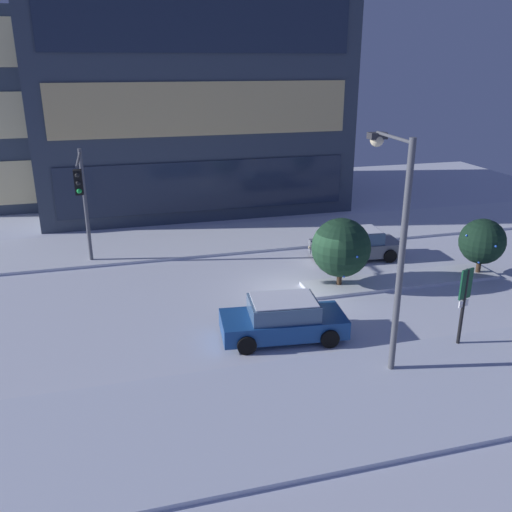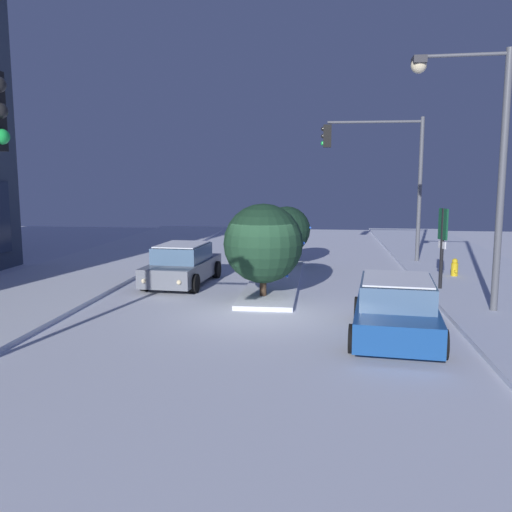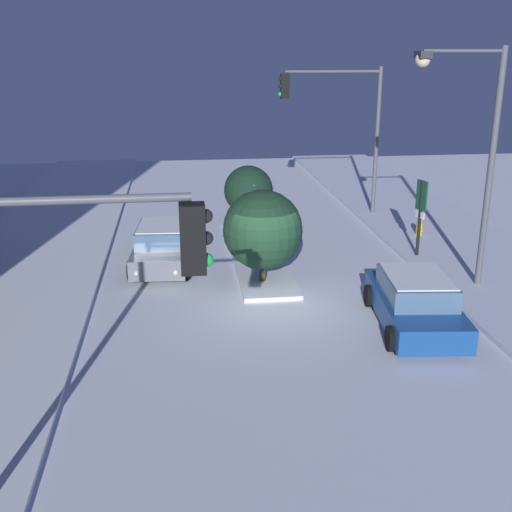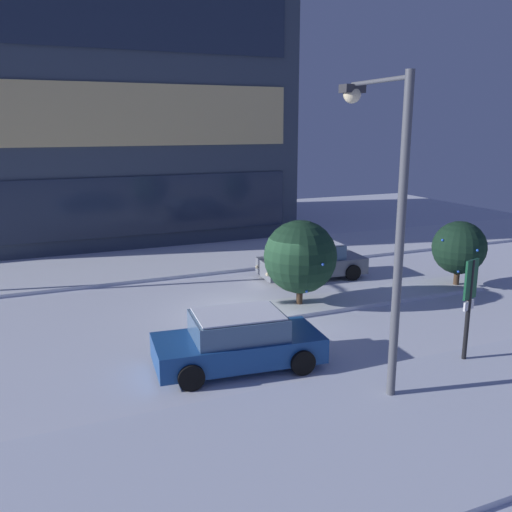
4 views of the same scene
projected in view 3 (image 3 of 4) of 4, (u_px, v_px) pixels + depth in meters
name	position (u px, v px, depth m)	size (l,w,h in m)	color
ground	(272.00, 305.00, 18.73)	(52.00, 52.00, 0.00)	silver
median_strip	(256.00, 254.00, 23.19)	(9.00, 1.80, 0.14)	silver
car_near	(415.00, 302.00, 17.09)	(4.62, 2.48, 1.49)	#19478C
car_far	(162.00, 246.00, 21.96)	(4.56, 2.28, 1.49)	slate
traffic_light_corner_far_left	(50.00, 303.00, 8.82)	(0.32, 4.05, 5.55)	#565960
traffic_light_corner_near_right	(340.00, 115.00, 27.16)	(0.32, 4.53, 6.55)	#565960
street_lamp_arched	(471.00, 136.00, 18.57)	(0.56, 2.66, 7.36)	#565960
fire_hydrant	(419.00, 228.00, 25.27)	(0.48, 0.26, 0.82)	gold
parking_info_sign	(421.00, 209.00, 22.30)	(0.54, 0.21, 2.88)	black
decorated_tree_median	(263.00, 230.00, 19.84)	(2.53, 2.59, 3.10)	#473323
decorated_tree_left_of_median	(248.00, 190.00, 26.34)	(2.06, 2.11, 2.65)	#473323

